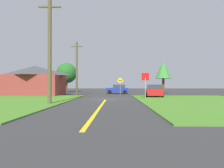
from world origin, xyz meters
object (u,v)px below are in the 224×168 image
object	(u,v)px
oak_tree_left	(67,73)
pine_tree_center	(163,70)
car_on_crossroad	(154,91)
utility_pole_near	(50,50)
stop_sign	(145,81)
utility_pole_mid	(77,68)
car_approaching_junction	(118,89)
barn	(35,81)
direction_sign	(120,84)

from	to	relation	value
oak_tree_left	pine_tree_center	bearing A→B (deg)	-16.65
car_on_crossroad	utility_pole_near	world-z (taller)	utility_pole_near
stop_sign	utility_pole_near	distance (m)	10.27
utility_pole_mid	stop_sign	bearing A→B (deg)	-42.46
utility_pole_near	oak_tree_left	size ratio (longest dim) A/B	1.39
car_approaching_junction	barn	xyz separation A→B (m)	(-12.41, -5.45, 1.40)
car_on_crossroad	utility_pole_near	xyz separation A→B (m)	(-10.27, -9.45, 3.63)
car_approaching_junction	utility_pole_mid	distance (m)	8.52
stop_sign	oak_tree_left	xyz separation A→B (m)	(-13.77, 20.25, 2.04)
utility_pole_mid	barn	world-z (taller)	utility_pole_mid
car_on_crossroad	utility_pole_mid	distance (m)	12.09
utility_pole_near	utility_pole_mid	distance (m)	13.57
direction_sign	utility_pole_mid	bearing A→B (deg)	174.26
direction_sign	barn	distance (m)	12.75
utility_pole_mid	oak_tree_left	distance (m)	12.76
utility_pole_mid	direction_sign	world-z (taller)	utility_pole_mid
car_on_crossroad	direction_sign	xyz separation A→B (m)	(-4.27, 3.44, 0.86)
barn	utility_pole_near	bearing A→B (deg)	-62.22
direction_sign	car_on_crossroad	bearing A→B (deg)	-38.81
direction_sign	pine_tree_center	world-z (taller)	pine_tree_center
stop_sign	pine_tree_center	world-z (taller)	pine_tree_center
barn	stop_sign	bearing A→B (deg)	-26.51
car_approaching_junction	utility_pole_mid	world-z (taller)	utility_pole_mid
oak_tree_left	barn	xyz separation A→B (m)	(-1.52, -12.63, -1.86)
stop_sign	car_on_crossroad	distance (m)	4.76
stop_sign	barn	distance (m)	17.08
oak_tree_left	car_approaching_junction	bearing A→B (deg)	-33.40
utility_pole_mid	barn	bearing A→B (deg)	-173.13
barn	direction_sign	bearing A→B (deg)	0.35
utility_pole_near	oak_tree_left	world-z (taller)	utility_pole_near
utility_pole_near	barn	bearing A→B (deg)	117.78
direction_sign	barn	xyz separation A→B (m)	(-12.74, -0.08, 0.54)
car_approaching_junction	pine_tree_center	bearing A→B (deg)	-168.65
utility_pole_mid	barn	distance (m)	6.49
direction_sign	car_approaching_junction	bearing A→B (deg)	93.58
car_on_crossroad	pine_tree_center	size ratio (longest dim) A/B	0.69
utility_pole_near	utility_pole_mid	size ratio (longest dim) A/B	1.07
car_approaching_junction	utility_pole_mid	xyz separation A→B (m)	(-6.26, -4.71, 3.35)
oak_tree_left	barn	world-z (taller)	oak_tree_left
stop_sign	utility_pole_mid	bearing A→B (deg)	-35.46
oak_tree_left	direction_sign	bearing A→B (deg)	-48.20
utility_pole_near	barn	xyz separation A→B (m)	(-6.75, 12.81, -2.23)
car_on_crossroad	barn	size ratio (longest dim) A/B	0.50
utility_pole_near	oak_tree_left	xyz separation A→B (m)	(-5.23, 25.44, -0.37)
utility_pole_mid	direction_sign	bearing A→B (deg)	-5.74
stop_sign	oak_tree_left	bearing A→B (deg)	-48.80
direction_sign	pine_tree_center	distance (m)	10.79
direction_sign	oak_tree_left	bearing A→B (deg)	131.80
utility_pole_near	direction_sign	xyz separation A→B (m)	(5.99, 12.89, -2.77)
oak_tree_left	barn	distance (m)	12.86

